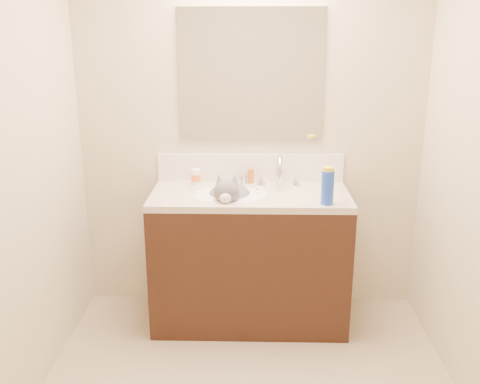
{
  "coord_description": "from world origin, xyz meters",
  "views": [
    {
      "loc": [
        0.01,
        -2.12,
        1.82
      ],
      "look_at": [
        -0.06,
        0.92,
        0.88
      ],
      "focal_mm": 40.0,
      "sensor_mm": 36.0,
      "label": 1
    }
  ],
  "objects_px": {
    "cat": "(229,199)",
    "amber_bottle": "(251,176)",
    "pill_bottle": "(196,177)",
    "faucet": "(279,173)",
    "silver_jar": "(243,179)",
    "basin": "(230,205)",
    "vanity_cabinet": "(250,261)",
    "spray_can": "(327,188)"
  },
  "relations": [
    {
      "from": "faucet",
      "to": "amber_bottle",
      "type": "relative_size",
      "value": 2.98
    },
    {
      "from": "silver_jar",
      "to": "spray_can",
      "type": "distance_m",
      "value": 0.64
    },
    {
      "from": "vanity_cabinet",
      "to": "basin",
      "type": "height_order",
      "value": "basin"
    },
    {
      "from": "basin",
      "to": "silver_jar",
      "type": "distance_m",
      "value": 0.26
    },
    {
      "from": "silver_jar",
      "to": "spray_can",
      "type": "relative_size",
      "value": 0.31
    },
    {
      "from": "faucet",
      "to": "silver_jar",
      "type": "height_order",
      "value": "faucet"
    },
    {
      "from": "silver_jar",
      "to": "basin",
      "type": "bearing_deg",
      "value": -107.23
    },
    {
      "from": "basin",
      "to": "cat",
      "type": "bearing_deg",
      "value": 169.44
    },
    {
      "from": "basin",
      "to": "pill_bottle",
      "type": "xyz_separation_m",
      "value": [
        -0.23,
        0.2,
        0.12
      ]
    },
    {
      "from": "vanity_cabinet",
      "to": "silver_jar",
      "type": "bearing_deg",
      "value": 103.71
    },
    {
      "from": "amber_bottle",
      "to": "silver_jar",
      "type": "bearing_deg",
      "value": -163.04
    },
    {
      "from": "pill_bottle",
      "to": "silver_jar",
      "type": "relative_size",
      "value": 1.7
    },
    {
      "from": "cat",
      "to": "faucet",
      "type": "bearing_deg",
      "value": 32.72
    },
    {
      "from": "silver_jar",
      "to": "amber_bottle",
      "type": "distance_m",
      "value": 0.06
    },
    {
      "from": "basin",
      "to": "spray_can",
      "type": "bearing_deg",
      "value": -17.4
    },
    {
      "from": "silver_jar",
      "to": "amber_bottle",
      "type": "height_order",
      "value": "amber_bottle"
    },
    {
      "from": "basin",
      "to": "faucet",
      "type": "distance_m",
      "value": 0.38
    },
    {
      "from": "basin",
      "to": "cat",
      "type": "height_order",
      "value": "cat"
    },
    {
      "from": "faucet",
      "to": "pill_bottle",
      "type": "xyz_separation_m",
      "value": [
        -0.53,
        0.04,
        -0.04
      ]
    },
    {
      "from": "basin",
      "to": "pill_bottle",
      "type": "bearing_deg",
      "value": 137.94
    },
    {
      "from": "vanity_cabinet",
      "to": "spray_can",
      "type": "distance_m",
      "value": 0.73
    },
    {
      "from": "cat",
      "to": "amber_bottle",
      "type": "xyz_separation_m",
      "value": [
        0.13,
        0.24,
        0.08
      ]
    },
    {
      "from": "vanity_cabinet",
      "to": "faucet",
      "type": "relative_size",
      "value": 4.29
    },
    {
      "from": "cat",
      "to": "pill_bottle",
      "type": "bearing_deg",
      "value": 141.57
    },
    {
      "from": "cat",
      "to": "vanity_cabinet",
      "type": "bearing_deg",
      "value": 17.27
    },
    {
      "from": "cat",
      "to": "silver_jar",
      "type": "height_order",
      "value": "cat"
    },
    {
      "from": "vanity_cabinet",
      "to": "pill_bottle",
      "type": "bearing_deg",
      "value": 153.27
    },
    {
      "from": "pill_bottle",
      "to": "amber_bottle",
      "type": "bearing_deg",
      "value": 6.7
    },
    {
      "from": "amber_bottle",
      "to": "spray_can",
      "type": "distance_m",
      "value": 0.61
    },
    {
      "from": "amber_bottle",
      "to": "spray_can",
      "type": "relative_size",
      "value": 0.48
    },
    {
      "from": "basin",
      "to": "silver_jar",
      "type": "xyz_separation_m",
      "value": [
        0.07,
        0.23,
        0.1
      ]
    },
    {
      "from": "basin",
      "to": "faucet",
      "type": "bearing_deg",
      "value": 29.12
    },
    {
      "from": "cat",
      "to": "pill_bottle",
      "type": "xyz_separation_m",
      "value": [
        -0.22,
        0.2,
        0.08
      ]
    },
    {
      "from": "faucet",
      "to": "cat",
      "type": "bearing_deg",
      "value": -151.36
    },
    {
      "from": "cat",
      "to": "amber_bottle",
      "type": "height_order",
      "value": "cat"
    },
    {
      "from": "faucet",
      "to": "amber_bottle",
      "type": "xyz_separation_m",
      "value": [
        -0.18,
        0.08,
        -0.04
      ]
    },
    {
      "from": "vanity_cabinet",
      "to": "faucet",
      "type": "bearing_deg",
      "value": 37.29
    },
    {
      "from": "silver_jar",
      "to": "spray_can",
      "type": "bearing_deg",
      "value": -39.8
    },
    {
      "from": "pill_bottle",
      "to": "amber_bottle",
      "type": "xyz_separation_m",
      "value": [
        0.35,
        0.04,
        -0.0
      ]
    },
    {
      "from": "basin",
      "to": "silver_jar",
      "type": "height_order",
      "value": "silver_jar"
    },
    {
      "from": "basin",
      "to": "pill_bottle",
      "type": "distance_m",
      "value": 0.33
    },
    {
      "from": "pill_bottle",
      "to": "faucet",
      "type": "bearing_deg",
      "value": -4.07
    }
  ]
}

